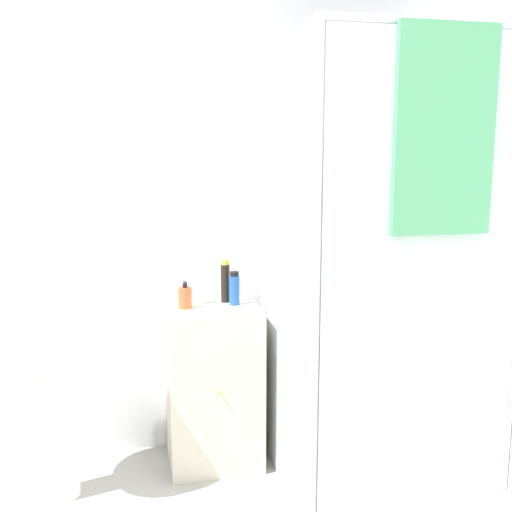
% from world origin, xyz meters
% --- Properties ---
extents(wall_back, '(6.40, 0.06, 2.50)m').
position_xyz_m(wall_back, '(0.00, 1.70, 1.25)').
color(wall_back, silver).
rests_on(wall_back, ground_plane).
extents(shower_enclosure, '(0.93, 0.96, 2.08)m').
position_xyz_m(shower_enclosure, '(1.15, 1.11, 0.59)').
color(shower_enclosure, white).
rests_on(shower_enclosure, ground_plane).
extents(vanity_cabinet, '(0.46, 0.42, 0.82)m').
position_xyz_m(vanity_cabinet, '(0.46, 1.47, 0.41)').
color(vanity_cabinet, beige).
rests_on(vanity_cabinet, ground_plane).
extents(sink, '(0.50, 0.50, 0.97)m').
position_xyz_m(sink, '(-0.27, 1.30, 0.64)').
color(sink, white).
rests_on(sink, ground_plane).
extents(soap_dispenser, '(0.07, 0.07, 0.14)m').
position_xyz_m(soap_dispenser, '(0.32, 1.47, 0.88)').
color(soap_dispenser, '#E5562D').
rests_on(soap_dispenser, vanity_cabinet).
extents(shampoo_bottle_tall_black, '(0.04, 0.04, 0.22)m').
position_xyz_m(shampoo_bottle_tall_black, '(0.54, 1.55, 0.93)').
color(shampoo_bottle_tall_black, black).
rests_on(shampoo_bottle_tall_black, vanity_cabinet).
extents(shampoo_bottle_blue, '(0.05, 0.05, 0.17)m').
position_xyz_m(shampoo_bottle_blue, '(0.57, 1.48, 0.90)').
color(shampoo_bottle_blue, '#1E4C93').
rests_on(shampoo_bottle_blue, vanity_cabinet).
extents(lotion_bottle_white, '(0.05, 0.05, 0.14)m').
position_xyz_m(lotion_bottle_white, '(0.41, 1.55, 0.88)').
color(lotion_bottle_white, white).
rests_on(lotion_bottle_white, vanity_cabinet).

